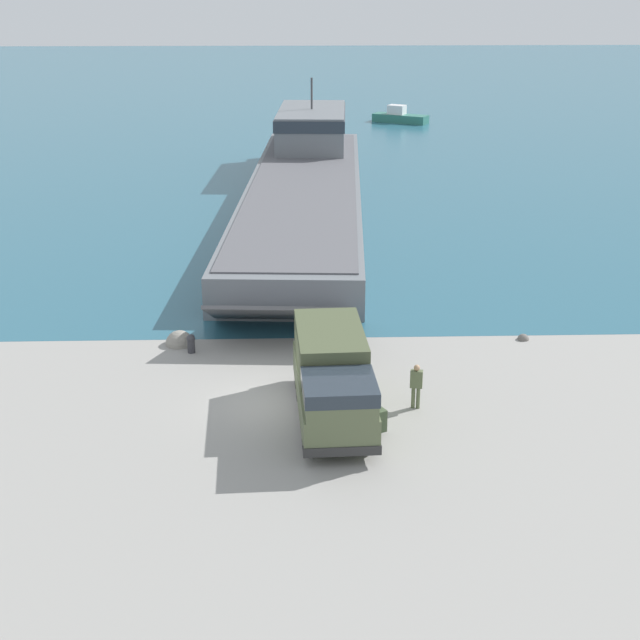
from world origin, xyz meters
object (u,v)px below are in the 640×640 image
landing_craft (306,176)px  mooring_bollard (191,343)px  cargo_crate (370,418)px  military_truck (333,378)px  moored_boat_a (400,117)px  soldier_on_ramp (416,383)px

landing_craft → mooring_bollard: landing_craft is taller
mooring_bollard → cargo_crate: mooring_bollard is taller
military_truck → moored_boat_a: size_ratio=1.15×
military_truck → moored_boat_a: bearing=168.9°
soldier_on_ramp → mooring_bollard: size_ratio=2.09×
soldier_on_ramp → mooring_bollard: 10.18m
moored_boat_a → cargo_crate: size_ratio=6.35×
soldier_on_ramp → cargo_crate: soldier_on_ramp is taller
soldier_on_ramp → moored_boat_a: bearing=5.5°
landing_craft → moored_boat_a: (10.67, 35.91, -1.13)m
military_truck → soldier_on_ramp: bearing=100.4°
landing_craft → military_truck: 32.99m
landing_craft → moored_boat_a: size_ratio=7.24×
cargo_crate → mooring_bollard: bearing=134.7°
military_truck → cargo_crate: military_truck is taller
landing_craft → moored_boat_a: bearing=76.9°
landing_craft → military_truck: landing_craft is taller
moored_boat_a → cargo_crate: bearing=21.5°
moored_boat_a → mooring_bollard: 64.81m
landing_craft → soldier_on_ramp: landing_craft is taller
military_truck → mooring_bollard: 8.34m
cargo_crate → moored_boat_a: bearing=82.6°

